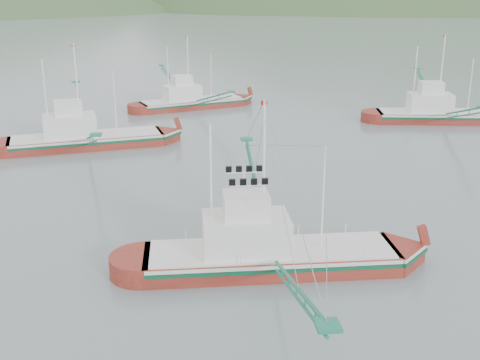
{
  "coord_description": "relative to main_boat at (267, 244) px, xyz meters",
  "views": [
    {
      "loc": [
        -4.39,
        -34.76,
        16.74
      ],
      "look_at": [
        0.0,
        6.0,
        3.2
      ],
      "focal_mm": 45.0,
      "sensor_mm": 36.0,
      "label": 1
    }
  ],
  "objects": [
    {
      "name": "bg_boat_right",
      "position": [
        27.63,
        37.95,
        0.26
      ],
      "size": [
        16.25,
        28.41,
        11.58
      ],
      "rotation": [
        0.0,
        0.0,
        -0.16
      ],
      "color": "maroon",
      "rests_on": "ground"
    },
    {
      "name": "bg_boat_left",
      "position": [
        -14.93,
        30.25,
        0.42
      ],
      "size": [
        16.47,
        28.55,
        11.69
      ],
      "rotation": [
        0.0,
        0.0,
        0.2
      ],
      "color": "maroon",
      "rests_on": "ground"
    },
    {
      "name": "ridge_distant",
      "position": [
        29.19,
        561.81,
        -1.62
      ],
      "size": [
        960.0,
        400.0,
        240.0
      ],
      "primitive_type": "ellipsoid",
      "color": "slate",
      "rests_on": "ground"
    },
    {
      "name": "bg_boat_far",
      "position": [
        -3.08,
        50.03,
        0.46
      ],
      "size": [
        14.97,
        25.44,
        10.64
      ],
      "rotation": [
        0.0,
        0.0,
        0.34
      ],
      "color": "maroon",
      "rests_on": "ground"
    },
    {
      "name": "ground",
      "position": [
        -0.81,
        1.81,
        -1.62
      ],
      "size": [
        1200.0,
        1200.0,
        0.0
      ],
      "primitive_type": "plane",
      "color": "slate",
      "rests_on": "ground"
    },
    {
      "name": "main_boat",
      "position": [
        0.0,
        0.0,
        0.0
      ],
      "size": [
        15.45,
        27.93,
        11.3
      ],
      "rotation": [
        0.0,
        0.0,
        -0.01
      ],
      "color": "maroon",
      "rests_on": "ground"
    }
  ]
}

